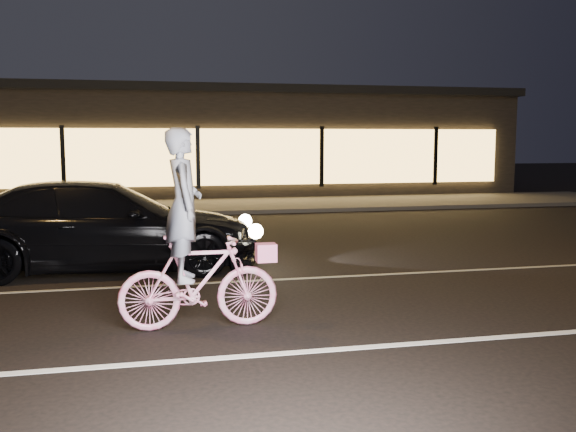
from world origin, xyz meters
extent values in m
plane|color=black|center=(0.00, 0.00, 0.00)|extent=(90.00, 90.00, 0.00)
cube|color=silver|center=(0.00, -1.50, 0.00)|extent=(60.00, 0.12, 0.01)
cube|color=gray|center=(0.00, 2.00, 0.00)|extent=(60.00, 0.10, 0.01)
cube|color=#383533|center=(0.00, 13.00, 0.06)|extent=(30.00, 4.00, 0.12)
cube|color=black|center=(0.00, 19.00, 2.00)|extent=(25.00, 8.00, 4.00)
cube|color=black|center=(0.00, 19.00, 4.05)|extent=(25.40, 8.40, 0.30)
cube|color=#E7AE51|center=(0.00, 14.90, 1.60)|extent=(23.00, 0.15, 2.00)
cube|color=black|center=(-4.50, 14.82, 1.60)|extent=(0.15, 0.08, 2.20)
cube|color=black|center=(0.00, 14.82, 1.60)|extent=(0.15, 0.08, 2.20)
cube|color=black|center=(4.50, 14.82, 1.60)|extent=(0.15, 0.08, 2.20)
cube|color=black|center=(9.00, 14.82, 1.60)|extent=(0.15, 0.08, 2.20)
imported|color=#F23380|center=(-1.25, -0.39, 0.57)|extent=(1.89, 0.53, 1.13)
imported|color=silver|center=(-1.41, -0.39, 1.49)|extent=(0.43, 0.65, 1.78)
cube|color=#FF5C8F|center=(-0.44, -0.39, 0.89)|extent=(0.24, 0.19, 0.22)
imported|color=black|center=(-2.56, 3.42, 0.77)|extent=(5.33, 2.29, 1.53)
sphere|color=#FFF2BF|center=(0.00, 4.05, 0.70)|extent=(0.26, 0.26, 0.26)
sphere|color=#FFF2BF|center=(-0.04, 2.65, 0.70)|extent=(0.26, 0.26, 0.26)
camera|label=1|loc=(-1.84, -7.87, 2.25)|focal=40.00mm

